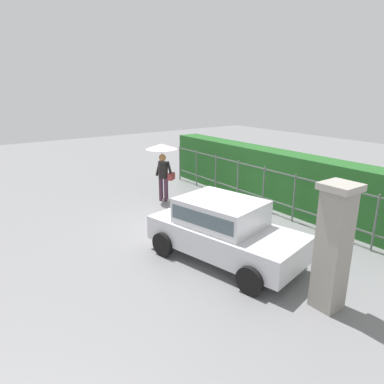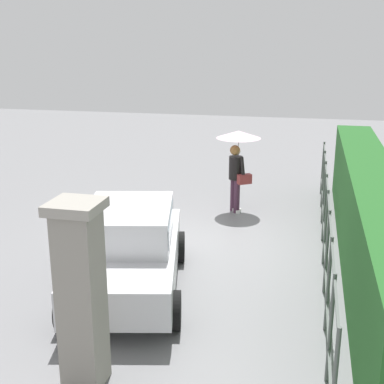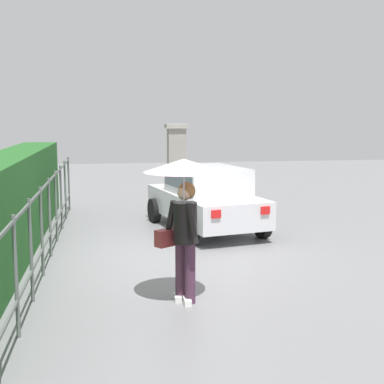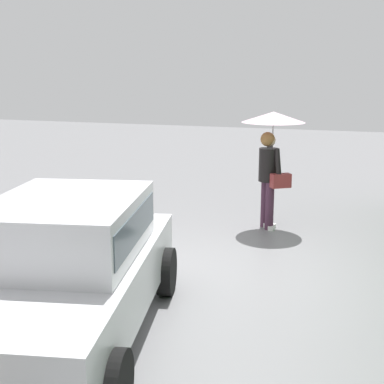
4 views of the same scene
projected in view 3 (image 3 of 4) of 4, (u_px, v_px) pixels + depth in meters
ground_plane at (186, 255)px, 10.13m from camera, size 40.00×40.00×0.00m
car at (206, 196)px, 12.21m from camera, size 3.97×2.49×1.48m
pedestrian at (184, 194)px, 7.30m from camera, size 1.11×1.11×2.06m
gate_pillar at (177, 167)px, 14.64m from camera, size 0.60×0.60×2.42m
fence_section at (50, 214)px, 9.88m from camera, size 10.00×0.05×1.50m
hedge_row at (6, 208)px, 9.74m from camera, size 10.95×0.90×1.90m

